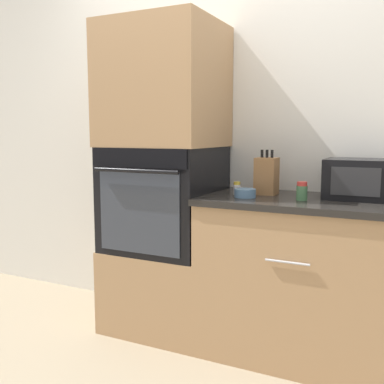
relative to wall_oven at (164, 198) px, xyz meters
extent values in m
plane|color=gray|center=(0.33, -0.30, -0.84)|extent=(12.00, 12.00, 0.00)
cube|color=silver|center=(0.33, 0.33, 0.41)|extent=(8.00, 0.05, 2.50)
cube|color=#A87F56|center=(0.00, 0.00, -0.58)|extent=(0.67, 0.60, 0.52)
cube|color=black|center=(0.00, 0.00, 0.00)|extent=(0.64, 0.59, 0.64)
cube|color=black|center=(0.00, -0.30, 0.27)|extent=(0.62, 0.01, 0.11)
cube|color=#3FBFF2|center=(0.00, -0.30, 0.27)|extent=(0.09, 0.00, 0.03)
cube|color=#333842|center=(0.00, -0.30, -0.04)|extent=(0.53, 0.01, 0.47)
cylinder|color=black|center=(0.00, -0.33, 0.20)|extent=(0.55, 0.02, 0.02)
cube|color=#A87F56|center=(0.00, 0.00, 0.69)|extent=(0.67, 0.60, 0.73)
cube|color=#A87F56|center=(0.86, 0.00, -0.41)|extent=(1.06, 0.60, 0.86)
cube|color=black|center=(0.86, 0.00, 0.04)|extent=(1.08, 0.63, 0.03)
cylinder|color=#B7B7BC|center=(0.86, -0.31, -0.22)|extent=(0.22, 0.01, 0.01)
cube|color=black|center=(1.15, 0.12, 0.16)|extent=(0.39, 0.29, 0.21)
cube|color=#28282B|center=(1.13, -0.03, 0.16)|extent=(0.24, 0.01, 0.15)
cube|color=olive|center=(0.63, 0.08, 0.16)|extent=(0.12, 0.12, 0.21)
cylinder|color=black|center=(0.60, 0.08, 0.29)|extent=(0.02, 0.02, 0.04)
cylinder|color=black|center=(0.63, 0.08, 0.29)|extent=(0.02, 0.02, 0.04)
cylinder|color=black|center=(0.66, 0.08, 0.29)|extent=(0.02, 0.02, 0.04)
cylinder|color=#517599|center=(0.56, -0.10, 0.08)|extent=(0.12, 0.12, 0.05)
cylinder|color=silver|center=(0.49, -0.01, 0.08)|extent=(0.04, 0.04, 0.06)
cylinder|color=gold|center=(0.49, -0.01, 0.12)|extent=(0.04, 0.04, 0.02)
cylinder|color=#427047|center=(0.87, -0.07, 0.09)|extent=(0.06, 0.06, 0.08)
cylinder|color=red|center=(0.87, -0.07, 0.14)|extent=(0.05, 0.05, 0.02)
cylinder|color=brown|center=(0.84, 0.06, 0.09)|extent=(0.04, 0.04, 0.07)
cylinder|color=gold|center=(0.84, 0.06, 0.13)|extent=(0.04, 0.04, 0.02)
camera|label=1|loc=(1.38, -2.42, 0.40)|focal=42.00mm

